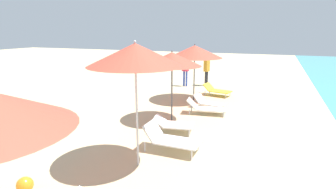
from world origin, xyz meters
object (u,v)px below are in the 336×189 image
(lounger_farthest_inland, at_px, (208,102))
(lounger_farthest_shoreside, at_px, (217,90))
(lounger_fourth_shoreside, at_px, (206,108))
(umbrella_farthest, at_px, (195,52))
(lounger_fourth_inland, at_px, (173,124))
(lounger_third_shoreside, at_px, (170,139))
(person_walking_mid, at_px, (185,67))
(beach_ball, at_px, (25,185))
(umbrella_fourth, at_px, (172,59))
(person_walking_near, at_px, (207,68))
(umbrella_third, at_px, (135,55))

(lounger_farthest_inland, bearing_deg, lounger_farthest_shoreside, 105.68)
(lounger_fourth_shoreside, bearing_deg, umbrella_farthest, 111.03)
(lounger_fourth_inland, height_order, lounger_farthest_shoreside, lounger_farthest_shoreside)
(lounger_fourth_shoreside, bearing_deg, lounger_fourth_inland, -109.32)
(lounger_fourth_inland, bearing_deg, lounger_third_shoreside, -83.60)
(lounger_fourth_shoreside, bearing_deg, person_walking_mid, 108.99)
(umbrella_farthest, xyz_separation_m, beach_ball, (-1.03, -8.38, -2.07))
(umbrella_fourth, xyz_separation_m, lounger_fourth_shoreside, (0.95, 1.18, -1.94))
(umbrella_fourth, height_order, lounger_farthest_shoreside, umbrella_fourth)
(person_walking_near, height_order, beach_ball, person_walking_near)
(lounger_farthest_inland, bearing_deg, lounger_fourth_shoreside, -70.69)
(lounger_fourth_shoreside, height_order, lounger_farthest_inland, lounger_fourth_shoreside)
(umbrella_third, distance_m, lounger_fourth_inland, 3.31)
(lounger_fourth_inland, distance_m, lounger_farthest_shoreside, 5.47)
(lounger_fourth_inland, relative_size, lounger_farthest_shoreside, 0.96)
(lounger_third_shoreside, height_order, umbrella_fourth, umbrella_fourth)
(umbrella_fourth, distance_m, lounger_farthest_shoreside, 4.81)
(person_walking_near, bearing_deg, umbrella_farthest, 108.79)
(lounger_third_shoreside, bearing_deg, person_walking_near, 98.62)
(lounger_third_shoreside, relative_size, lounger_farthest_inland, 1.10)
(lounger_farthest_inland, bearing_deg, umbrella_fourth, -100.17)
(lounger_fourth_shoreside, bearing_deg, umbrella_third, -103.73)
(lounger_third_shoreside, distance_m, person_walking_mid, 8.81)
(umbrella_third, distance_m, beach_ball, 3.47)
(lounger_third_shoreside, height_order, lounger_farthest_shoreside, lounger_third_shoreside)
(umbrella_fourth, distance_m, umbrella_farthest, 3.09)
(lounger_farthest_shoreside, distance_m, person_walking_mid, 2.87)
(umbrella_farthest, bearing_deg, umbrella_fourth, -88.33)
(umbrella_third, xyz_separation_m, umbrella_farthest, (-0.54, 6.53, -0.41))
(lounger_farthest_inland, bearing_deg, person_walking_mid, 132.59)
(umbrella_third, bearing_deg, person_walking_mid, 101.44)
(umbrella_fourth, height_order, beach_ball, umbrella_fourth)
(umbrella_third, relative_size, lounger_farthest_shoreside, 2.09)
(lounger_fourth_shoreside, xyz_separation_m, lounger_farthest_shoreside, (-0.23, 3.18, 0.03))
(umbrella_farthest, xyz_separation_m, person_walking_near, (-0.28, 3.53, -1.19))
(person_walking_mid, bearing_deg, lounger_third_shoreside, 25.97)
(lounger_fourth_shoreside, distance_m, lounger_farthest_shoreside, 3.19)
(lounger_fourth_shoreside, xyz_separation_m, beach_ball, (-2.07, -6.47, -0.10))
(umbrella_third, height_order, umbrella_farthest, umbrella_third)
(lounger_third_shoreside, distance_m, person_walking_near, 9.16)
(lounger_farthest_inland, bearing_deg, lounger_fourth_inland, -84.33)
(lounger_fourth_inland, xyz_separation_m, person_walking_near, (-0.84, 7.73, 0.76))
(lounger_fourth_shoreside, distance_m, beach_ball, 6.79)
(lounger_farthest_shoreside, bearing_deg, lounger_third_shoreside, -77.16)
(lounger_farthest_shoreside, xyz_separation_m, person_walking_mid, (-2.19, 1.68, 0.80))
(lounger_fourth_inland, distance_m, beach_ball, 4.47)
(person_walking_near, distance_m, beach_ball, 11.96)
(lounger_farthest_shoreside, bearing_deg, lounger_fourth_inland, -81.13)
(lounger_fourth_inland, bearing_deg, umbrella_farthest, 86.65)
(lounger_third_shoreside, relative_size, beach_ball, 4.51)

